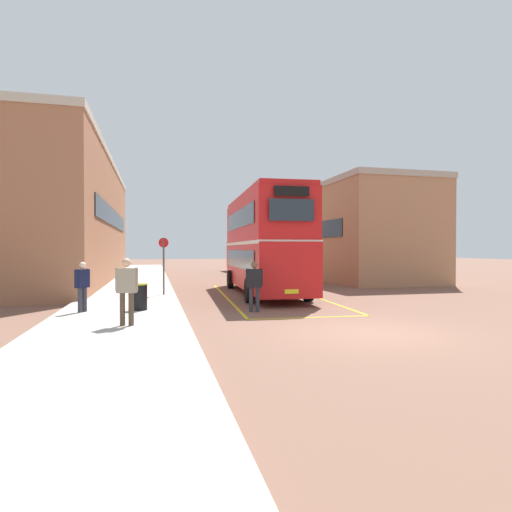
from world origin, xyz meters
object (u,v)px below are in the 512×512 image
(pedestrian_waiting_near, at_px, (82,283))
(single_deck_bus, at_px, (252,255))
(litter_bin, at_px, (140,297))
(double_decker_bus, at_px, (264,242))
(bus_stop_sign, at_px, (164,260))
(pedestrian_boarding, at_px, (254,283))
(pedestrian_waiting_far, at_px, (127,286))

(pedestrian_waiting_near, bearing_deg, single_deck_bus, 64.27)
(litter_bin, bearing_deg, double_decker_bus, 42.22)
(litter_bin, xyz_separation_m, bus_stop_sign, (0.88, 4.69, 1.10))
(pedestrian_waiting_near, bearing_deg, pedestrian_boarding, -4.20)
(pedestrian_boarding, xyz_separation_m, pedestrian_waiting_far, (-4.07, -2.43, 0.18))
(double_decker_bus, height_order, litter_bin, double_decker_bus)
(single_deck_bus, relative_size, pedestrian_waiting_near, 5.87)
(single_deck_bus, xyz_separation_m, pedestrian_waiting_near, (-10.94, -22.70, -0.57))
(pedestrian_waiting_near, height_order, bus_stop_sign, bus_stop_sign)
(pedestrian_boarding, height_order, pedestrian_waiting_far, pedestrian_waiting_far)
(litter_bin, bearing_deg, pedestrian_waiting_far, -94.81)
(pedestrian_waiting_far, relative_size, litter_bin, 2.05)
(pedestrian_waiting_near, xyz_separation_m, bus_stop_sign, (2.67, 4.71, 0.61))
(double_decker_bus, bearing_deg, bus_stop_sign, -174.97)
(pedestrian_waiting_near, bearing_deg, double_decker_bus, 34.65)
(single_deck_bus, height_order, pedestrian_boarding, single_deck_bus)
(single_deck_bus, bearing_deg, bus_stop_sign, -114.67)
(pedestrian_boarding, bearing_deg, double_decker_bus, 72.08)
(double_decker_bus, height_order, bus_stop_sign, double_decker_bus)
(double_decker_bus, xyz_separation_m, bus_stop_sign, (-4.74, -0.42, -0.84))
(double_decker_bus, height_order, pedestrian_waiting_near, double_decker_bus)
(single_deck_bus, bearing_deg, pedestrian_waiting_far, -110.18)
(litter_bin, height_order, bus_stop_sign, bus_stop_sign)
(single_deck_bus, relative_size, pedestrian_boarding, 5.45)
(pedestrian_boarding, distance_m, pedestrian_waiting_far, 4.75)
(single_deck_bus, xyz_separation_m, bus_stop_sign, (-8.27, -18.00, 0.04))
(pedestrian_waiting_far, bearing_deg, double_decker_bus, 53.65)
(double_decker_bus, bearing_deg, pedestrian_boarding, -107.92)
(double_decker_bus, distance_m, pedestrian_waiting_far, 9.98)
(single_deck_bus, relative_size, bus_stop_sign, 3.74)
(pedestrian_waiting_far, bearing_deg, pedestrian_waiting_near, 118.52)
(double_decker_bus, bearing_deg, litter_bin, -137.78)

